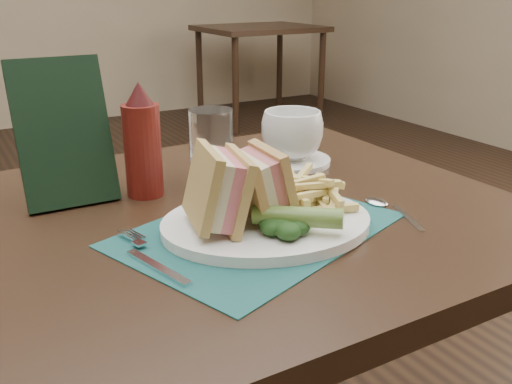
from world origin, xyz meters
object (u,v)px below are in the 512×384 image
sandwich_half_a (203,190)px  ketchup_bottle (142,140)px  coffee_cup (292,135)px  sandwich_half_b (247,185)px  check_presenter (64,133)px  placemat (258,230)px  table_bg_right (260,74)px  drinking_glass (211,147)px  saucer (292,161)px  plate (267,223)px

sandwich_half_a → ketchup_bottle: (-0.01, 0.21, 0.02)m
sandwich_half_a → coffee_cup: sandwich_half_a is taller
sandwich_half_b → check_presenter: bearing=131.4°
placemat → check_presenter: bearing=128.6°
placemat → table_bg_right: bearing=59.6°
drinking_glass → sandwich_half_a: bearing=-118.7°
coffee_cup → check_presenter: size_ratio=0.51×
placemat → saucer: (0.22, 0.24, 0.00)m
saucer → drinking_glass: drinking_glass is taller
table_bg_right → sandwich_half_a: 3.99m
coffee_cup → sandwich_half_b: bearing=-134.4°
sandwich_half_a → drinking_glass: size_ratio=0.86×
sandwich_half_a → drinking_glass: same height
drinking_glass → sandwich_half_b: bearing=-102.4°
placemat → coffee_cup: (0.22, 0.24, 0.06)m
sandwich_half_a → check_presenter: (-0.12, 0.24, 0.04)m
placemat → saucer: 0.32m
table_bg_right → coffee_cup: 3.64m
ketchup_bottle → drinking_glass: bearing=-2.0°
sandwich_half_b → coffee_cup: (0.23, 0.23, -0.01)m
placemat → sandwich_half_b: size_ratio=3.76×
saucer → coffee_cup: 0.05m
table_bg_right → drinking_glass: (-1.96, -3.18, 0.44)m
placemat → drinking_glass: (0.03, 0.21, 0.06)m
saucer → ketchup_bottle: bearing=-175.5°
placemat → ketchup_bottle: 0.25m
plate → saucer: 0.32m
ketchup_bottle → check_presenter: (-0.11, 0.03, 0.02)m
check_presenter → plate: bearing=-49.0°
coffee_cup → ketchup_bottle: ketchup_bottle is taller
saucer → check_presenter: (-0.42, 0.01, 0.11)m
sandwich_half_b → drinking_glass: 0.21m
sandwich_half_a → drinking_glass: bearing=73.2°
plate → sandwich_half_b: size_ratio=3.00×
placemat → ketchup_bottle: ketchup_bottle is taller
sandwich_half_a → ketchup_bottle: bearing=104.1°
sandwich_half_a → sandwich_half_b: (0.07, -0.00, -0.01)m
table_bg_right → drinking_glass: 3.76m
saucer → drinking_glass: bearing=-171.2°
table_bg_right → placemat: bearing=-120.4°
plate → check_presenter: bearing=143.0°
drinking_glass → check_presenter: size_ratio=0.56×
check_presenter → drinking_glass: bearing=-8.2°
ketchup_bottle → check_presenter: size_ratio=0.81×
saucer → coffee_cup: coffee_cup is taller
check_presenter → sandwich_half_b: bearing=-51.3°
coffee_cup → sandwich_half_a: bearing=-141.8°
saucer → drinking_glass: size_ratio=1.15×
sandwich_half_b → saucer: bearing=49.5°
plate → saucer: size_ratio=2.00×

